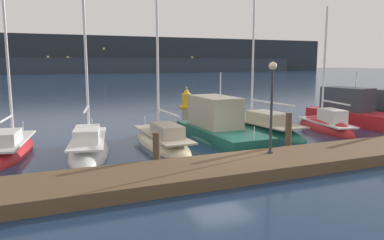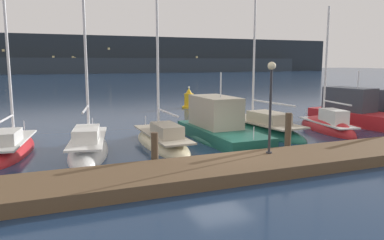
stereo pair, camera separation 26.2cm
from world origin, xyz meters
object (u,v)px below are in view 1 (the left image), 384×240
Objects in this scene: motorboat_berth_9 at (353,117)px; channel_buoy at (187,100)px; sailboat_berth_5 at (162,144)px; sailboat_berth_8 at (325,129)px; sailboat_berth_4 at (89,151)px; sailboat_berth_3 at (12,152)px; dock_lamppost at (272,92)px; sailboat_berth_7 at (258,130)px; motorboat_berth_6 at (220,132)px.

motorboat_berth_9 is 14.29m from channel_buoy.
sailboat_berth_5 reaches higher than sailboat_berth_8.
sailboat_berth_4 is 17.48m from channel_buoy.
motorboat_berth_9 reaches higher than channel_buoy.
sailboat_berth_3 is 1.08× the size of motorboat_berth_9.
sailboat_berth_4 is 3.55m from sailboat_berth_5.
sailboat_berth_4 is 1.26× the size of motorboat_berth_9.
sailboat_berth_3 is 3.44m from sailboat_berth_4.
channel_buoy is at bearing 63.42° from sailboat_berth_5.
dock_lamppost is at bearing -146.34° from sailboat_berth_8.
sailboat_berth_3 is 13.15m from sailboat_berth_7.
sailboat_berth_5 is 2.26× the size of dock_lamppost.
sailboat_berth_5 is 13.82m from motorboat_berth_9.
sailboat_berth_4 is 0.79× the size of sailboat_berth_7.
motorboat_berth_6 is (10.05, -0.79, 0.31)m from sailboat_berth_3.
sailboat_berth_5 is 1.10× the size of motorboat_berth_6.
sailboat_berth_4 is 17.37m from motorboat_berth_9.
sailboat_berth_8 is 14.13m from channel_buoy.
sailboat_berth_3 is at bearing 175.53° from motorboat_berth_6.
sailboat_berth_8 is (17.12, -0.95, 0.01)m from sailboat_berth_3.
sailboat_berth_5 is at bearing -116.58° from channel_buoy.
sailboat_berth_7 reaches higher than dock_lamppost.
dock_lamppost is (-3.42, -6.13, 2.78)m from sailboat_berth_7.
channel_buoy is at bearing 75.08° from motorboat_berth_6.
sailboat_berth_8 is (13.91, 0.30, -0.01)m from sailboat_berth_4.
sailboat_berth_4 reaches higher than motorboat_berth_9.
dock_lamppost reaches higher than motorboat_berth_9.
sailboat_berth_3 is 20.51m from motorboat_berth_9.
motorboat_berth_9 is (13.76, 1.25, 0.36)m from sailboat_berth_5.
sailboat_berth_8 is 4.23× the size of channel_buoy.
sailboat_berth_7 reaches higher than sailboat_berth_4.
sailboat_berth_5 is at bearing -174.80° from motorboat_berth_9.
sailboat_berth_7 reaches higher than channel_buoy.
sailboat_berth_4 is 8.46m from dock_lamppost.
sailboat_berth_3 is 1.06× the size of motorboat_berth_6.
sailboat_berth_8 reaches higher than motorboat_berth_9.
dock_lamppost is (2.97, -4.82, 2.80)m from sailboat_berth_5.
sailboat_berth_5 is at bearing 121.68° from dock_lamppost.
sailboat_berth_3 is 18.68m from channel_buoy.
sailboat_berth_4 is 1.24× the size of motorboat_berth_6.
sailboat_berth_4 is at bearing -126.75° from channel_buoy.
dock_lamppost reaches higher than motorboat_berth_6.
channel_buoy is (3.60, 13.52, 0.30)m from motorboat_berth_6.
sailboat_berth_4 reaches higher than motorboat_berth_6.
sailboat_berth_3 reaches higher than motorboat_berth_6.
channel_buoy is at bearing 43.01° from sailboat_berth_3.
sailboat_berth_5 is 4.28× the size of channel_buoy.
sailboat_berth_3 reaches higher than dock_lamppost.
sailboat_berth_3 is at bearing 176.81° from sailboat_berth_8.
channel_buoy is (13.66, 12.74, 0.60)m from sailboat_berth_3.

